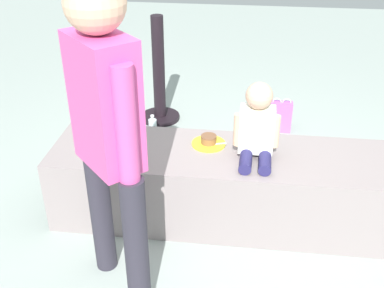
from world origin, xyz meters
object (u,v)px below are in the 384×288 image
object	(u,v)px
gift_bag	(280,116)
party_cup_red	(313,154)
water_bottle_near_gift	(153,126)
water_bottle_far_side	(251,125)
cake_plate	(209,142)
handbag_black_leather	(113,139)
adult_standing	(107,124)
child_seated	(257,127)

from	to	relation	value
gift_bag	party_cup_red	xyz separation A→B (m)	(0.25, -0.46, -0.09)
water_bottle_near_gift	gift_bag	bearing A→B (deg)	11.62
gift_bag	water_bottle_near_gift	world-z (taller)	gift_bag
water_bottle_far_side	cake_plate	bearing A→B (deg)	-104.68
cake_plate	handbag_black_leather	xyz separation A→B (m)	(-0.84, 0.62, -0.39)
adult_standing	water_bottle_far_side	xyz separation A→B (m)	(0.69, 1.85, -0.92)
gift_bag	handbag_black_leather	bearing A→B (deg)	-157.40
child_seated	water_bottle_far_side	bearing A→B (deg)	90.88
child_seated	handbag_black_leather	distance (m)	1.48
gift_bag	water_bottle_near_gift	bearing A→B (deg)	-168.38
water_bottle_far_side	adult_standing	bearing A→B (deg)	-110.37
cake_plate	water_bottle_far_side	xyz separation A→B (m)	(0.28, 1.07, -0.42)
water_bottle_near_gift	party_cup_red	size ratio (longest dim) A/B	1.92
child_seated	adult_standing	world-z (taller)	adult_standing
adult_standing	handbag_black_leather	bearing A→B (deg)	107.46
adult_standing	party_cup_red	xyz separation A→B (m)	(1.19, 1.51, -0.97)
child_seated	gift_bag	distance (m)	1.45
party_cup_red	handbag_black_leather	size ratio (longest dim) A/B	0.28
cake_plate	party_cup_red	size ratio (longest dim) A/B	2.15
cake_plate	handbag_black_leather	bearing A→B (deg)	143.79
handbag_black_leather	child_seated	bearing A→B (deg)	-32.84
child_seated	cake_plate	distance (m)	0.37
child_seated	handbag_black_leather	size ratio (longest dim) A/B	1.32
water_bottle_near_gift	water_bottle_far_side	distance (m)	0.87
adult_standing	cake_plate	bearing A→B (deg)	62.43
child_seated	adult_standing	bearing A→B (deg)	-136.98
gift_bag	water_bottle_near_gift	distance (m)	1.14
gift_bag	handbag_black_leather	xyz separation A→B (m)	(-1.38, -0.58, -0.01)
adult_standing	water_bottle_near_gift	distance (m)	1.98
handbag_black_leather	gift_bag	bearing A→B (deg)	22.60
child_seated	party_cup_red	world-z (taller)	child_seated
cake_plate	gift_bag	distance (m)	1.36
child_seated	cake_plate	xyz separation A→B (m)	(-0.30, 0.12, -0.19)
party_cup_red	handbag_black_leather	world-z (taller)	handbag_black_leather
cake_plate	child_seated	bearing A→B (deg)	-21.81
adult_standing	gift_bag	world-z (taller)	adult_standing
cake_plate	water_bottle_far_side	bearing A→B (deg)	75.32
gift_bag	party_cup_red	bearing A→B (deg)	-61.73
water_bottle_near_gift	party_cup_red	world-z (taller)	water_bottle_near_gift
water_bottle_near_gift	handbag_black_leather	world-z (taller)	handbag_black_leather
water_bottle_far_side	party_cup_red	xyz separation A→B (m)	(0.51, -0.34, -0.05)
water_bottle_far_side	handbag_black_leather	size ratio (longest dim) A/B	0.60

